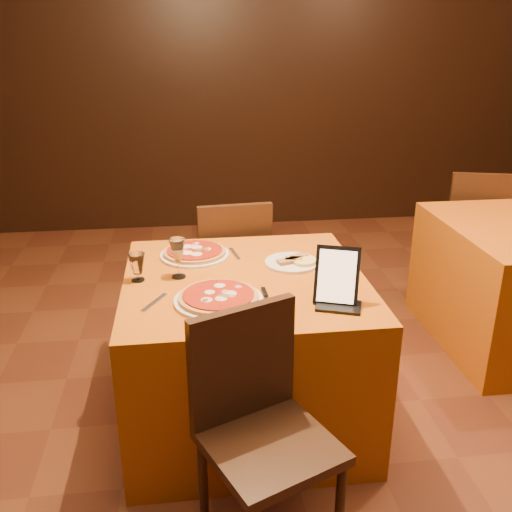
{
  "coord_description": "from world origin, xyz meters",
  "views": [
    {
      "loc": [
        -0.42,
        -1.93,
        1.8
      ],
      "look_at": [
        -0.12,
        0.43,
        0.86
      ],
      "focal_mm": 40.0,
      "sensor_mm": 36.0,
      "label": 1
    }
  ],
  "objects": [
    {
      "name": "chair_side_far",
      "position": [
        1.64,
        1.79,
        0.46
      ],
      "size": [
        0.52,
        0.52,
        0.91
      ],
      "primitive_type": null,
      "rotation": [
        0.0,
        0.0,
        2.88
      ],
      "color": "black",
      "rests_on": "floor"
    },
    {
      "name": "pizza_near",
      "position": [
        -0.31,
        0.21,
        0.77
      ],
      "size": [
        0.37,
        0.37,
        0.03
      ],
      "rotation": [
        0.0,
        0.0,
        -0.43
      ],
      "color": "white",
      "rests_on": "main_table"
    },
    {
      "name": "wine_glass",
      "position": [
        -0.47,
        0.49,
        0.84
      ],
      "size": [
        0.07,
        0.07,
        0.19
      ],
      "primitive_type": null,
      "rotation": [
        0.0,
        0.0,
        0.13
      ],
      "color": "#E4CF81",
      "rests_on": "main_table"
    },
    {
      "name": "knife",
      "position": [
        -0.1,
        0.17,
        0.75
      ],
      "size": [
        0.03,
        0.22,
        0.01
      ],
      "primitive_type": "cube",
      "rotation": [
        0.0,
        0.0,
        1.6
      ],
      "color": "silver",
      "rests_on": "main_table"
    },
    {
      "name": "chair_main_near",
      "position": [
        -0.17,
        -0.35,
        0.46
      ],
      "size": [
        0.52,
        0.52,
        0.91
      ],
      "primitive_type": null,
      "rotation": [
        0.0,
        0.0,
        0.41
      ],
      "color": "black",
      "rests_on": "floor"
    },
    {
      "name": "water_glass",
      "position": [
        -0.65,
        0.47,
        0.81
      ],
      "size": [
        0.1,
        0.1,
        0.13
      ],
      "primitive_type": null,
      "rotation": [
        0.0,
        0.0,
        0.43
      ],
      "color": "silver",
      "rests_on": "main_table"
    },
    {
      "name": "wall_back",
      "position": [
        0.0,
        3.5,
        1.4
      ],
      "size": [
        6.0,
        0.01,
        2.8
      ],
      "primitive_type": "cube",
      "color": "black",
      "rests_on": "floor"
    },
    {
      "name": "main_table",
      "position": [
        -0.17,
        0.45,
        0.38
      ],
      "size": [
        1.1,
        1.1,
        0.75
      ],
      "primitive_type": "cube",
      "color": "#B1560B",
      "rests_on": "floor"
    },
    {
      "name": "pizza_far",
      "position": [
        -0.39,
        0.74,
        0.77
      ],
      "size": [
        0.35,
        0.35,
        0.03
      ],
      "rotation": [
        0.0,
        0.0,
        -0.17
      ],
      "color": "white",
      "rests_on": "main_table"
    },
    {
      "name": "fork_far",
      "position": [
        -0.19,
        0.74,
        0.75
      ],
      "size": [
        0.05,
        0.17,
        0.01
      ],
      "primitive_type": "cube",
      "rotation": [
        0.0,
        0.0,
        1.74
      ],
      "color": "silver",
      "rests_on": "main_table"
    },
    {
      "name": "cutlet_dish",
      "position": [
        0.07,
        0.58,
        0.76
      ],
      "size": [
        0.26,
        0.26,
        0.03
      ],
      "rotation": [
        0.0,
        0.0,
        0.12
      ],
      "color": "white",
      "rests_on": "main_table"
    },
    {
      "name": "chair_main_far",
      "position": [
        -0.17,
        1.27,
        0.46
      ],
      "size": [
        0.48,
        0.48,
        0.91
      ],
      "primitive_type": null,
      "rotation": [
        0.0,
        0.0,
        3.23
      ],
      "color": "black",
      "rests_on": "floor"
    },
    {
      "name": "fork_near",
      "position": [
        -0.57,
        0.23,
        0.75
      ],
      "size": [
        0.11,
        0.17,
        0.01
      ],
      "primitive_type": "cube",
      "rotation": [
        0.0,
        0.0,
        1.05
      ],
      "color": "#B9B8C0",
      "rests_on": "main_table"
    },
    {
      "name": "tablet",
      "position": [
        0.18,
        0.14,
        0.87
      ],
      "size": [
        0.2,
        0.15,
        0.23
      ],
      "primitive_type": "cube",
      "rotation": [
        -0.35,
        0.0,
        -0.35
      ],
      "color": "black",
      "rests_on": "main_table"
    },
    {
      "name": "floor",
      "position": [
        0.0,
        0.0,
        -0.01
      ],
      "size": [
        6.0,
        7.0,
        0.01
      ],
      "primitive_type": "cube",
      "color": "#5E2D19",
      "rests_on": "ground"
    }
  ]
}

